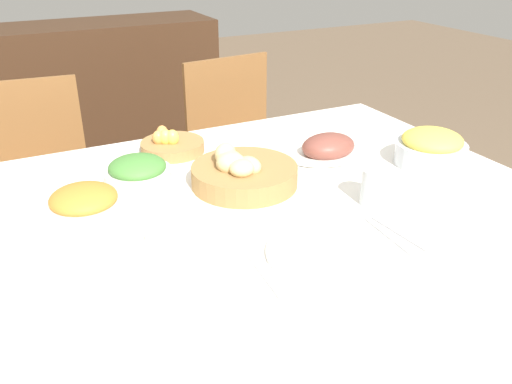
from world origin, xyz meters
The scene contains 16 objects.
dining_table centered at (0.00, 0.00, 0.38)m, with size 1.59×1.05×0.76m.
chair_far_right centered at (0.44, 0.89, 0.48)m, with size 0.47×0.47×0.89m.
chair_far_left centered at (-0.44, 0.89, 0.48)m, with size 0.46×0.46×0.89m.
sideboard centered at (-0.09, 1.90, 0.47)m, with size 1.53×0.44×0.94m.
bread_basket centered at (0.04, 0.05, 0.80)m, with size 0.29×0.29×0.11m.
egg_basket centered at (-0.05, 0.37, 0.79)m, with size 0.20×0.20×0.08m.
ham_platter centered at (0.37, 0.12, 0.79)m, with size 0.27×0.19×0.08m.
green_salad_bowl centered at (-0.22, 0.14, 0.81)m, with size 0.18×0.18×0.10m.
pineapple_bowl centered at (0.60, -0.07, 0.81)m, with size 0.21×0.21×0.11m.
carrot_bowl centered at (-0.38, 0.01, 0.81)m, with size 0.18×0.18×0.10m.
dinner_plate centered at (0.06, -0.35, 0.77)m, with size 0.28×0.28×0.01m.
fork centered at (-0.10, -0.35, 0.76)m, with size 0.02×0.18×0.00m.
knife centered at (0.22, -0.35, 0.76)m, with size 0.02×0.18×0.00m.
spoon centered at (0.25, -0.35, 0.76)m, with size 0.02×0.18×0.00m.
drinking_cup centered at (0.30, -0.20, 0.81)m, with size 0.08×0.08×0.10m.
butter_dish centered at (-0.22, -0.17, 0.78)m, with size 0.12×0.07×0.03m.
Camera 1 is at (-0.53, -1.17, 1.40)m, focal length 38.00 mm.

